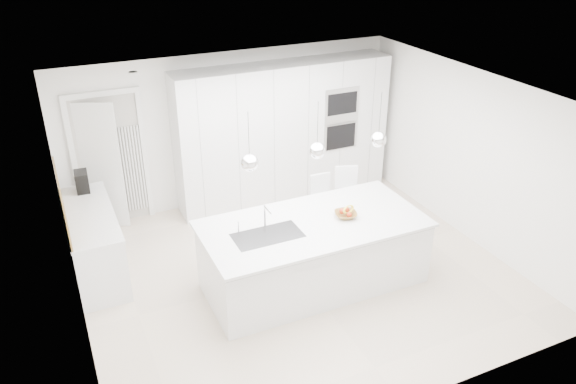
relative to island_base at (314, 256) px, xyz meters
name	(u,v)px	position (x,y,z in m)	size (l,w,h in m)	color
floor	(297,273)	(-0.10, 0.30, -0.43)	(5.50, 5.50, 0.00)	beige
wall_back	(231,128)	(-0.10, 2.80, 0.82)	(5.50, 5.50, 0.00)	white
wall_left	(69,239)	(-2.85, 0.30, 0.82)	(5.00, 5.00, 0.00)	white
ceiling	(299,95)	(-0.10, 0.30, 2.07)	(5.50, 5.50, 0.00)	white
tall_cabinets	(284,133)	(0.70, 2.50, 0.72)	(3.60, 0.60, 2.30)	white
oven_stack	(341,119)	(1.60, 2.19, 0.92)	(0.62, 0.04, 1.05)	#A5A5A8
doorway_frame	(111,162)	(-2.05, 2.77, 0.59)	(1.11, 0.08, 2.13)	white
hallway_door	(94,167)	(-2.30, 2.72, 0.57)	(0.82, 0.04, 2.00)	white
radiator	(134,169)	(-1.73, 2.76, 0.42)	(0.32, 0.04, 1.40)	white
left_base_cabinets	(94,243)	(-2.55, 1.50, 0.00)	(0.60, 1.80, 0.86)	white
left_worktop	(89,214)	(-2.55, 1.50, 0.45)	(0.62, 1.82, 0.04)	white
oak_backsplash	(62,200)	(-2.84, 1.50, 0.72)	(0.02, 1.80, 0.50)	olive
island_base	(314,256)	(0.00, 0.00, 0.00)	(2.80, 1.20, 0.86)	white
island_worktop	(313,224)	(0.00, 0.05, 0.45)	(2.84, 1.40, 0.04)	white
island_sink	(268,241)	(-0.65, 0.00, 0.39)	(0.84, 0.44, 0.18)	#3F3F42
island_tap	(265,217)	(-0.60, 0.20, 0.62)	(0.02, 0.02, 0.30)	white
pendant_left	(250,163)	(-0.85, 0.00, 1.47)	(0.20, 0.20, 0.20)	white
pendant_mid	(317,151)	(0.00, 0.00, 1.47)	(0.20, 0.20, 0.20)	white
pendant_right	(378,140)	(0.85, 0.00, 1.47)	(0.20, 0.20, 0.20)	white
fruit_bowl	(346,215)	(0.44, 0.00, 0.50)	(0.28, 0.28, 0.07)	olive
espresso_machine	(82,181)	(-2.53, 2.20, 0.62)	(0.17, 0.27, 0.29)	black
bar_stool_left	(323,208)	(0.64, 0.97, 0.07)	(0.33, 0.46, 1.00)	white
bar_stool_right	(350,203)	(1.05, 0.91, 0.11)	(0.35, 0.49, 1.07)	white
apple_a	(346,210)	(0.48, 0.05, 0.54)	(0.08, 0.08, 0.08)	#B12E14
apple_b	(349,215)	(0.45, -0.07, 0.54)	(0.07, 0.07, 0.07)	#B12E14
apple_c	(342,211)	(0.42, 0.05, 0.54)	(0.08, 0.08, 0.08)	#B12E14
banana_bunch	(348,209)	(0.47, -0.01, 0.58)	(0.20, 0.20, 0.03)	yellow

